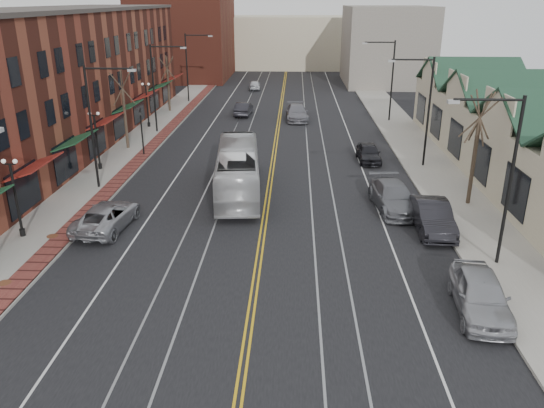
# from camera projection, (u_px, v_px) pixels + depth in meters

# --- Properties ---
(ground) EXTENTS (160.00, 160.00, 0.00)m
(ground) POSITION_uv_depth(u_px,v_px,m) (248.00, 332.00, 20.46)
(ground) COLOR black
(ground) RESTS_ON ground
(sidewalk_left) EXTENTS (4.00, 120.00, 0.15)m
(sidewalk_left) POSITION_uv_depth(u_px,v_px,m) (111.00, 170.00, 39.55)
(sidewalk_left) COLOR gray
(sidewalk_left) RESTS_ON ground
(sidewalk_right) EXTENTS (4.00, 120.00, 0.15)m
(sidewalk_right) POSITION_uv_depth(u_px,v_px,m) (436.00, 174.00, 38.57)
(sidewalk_right) COLOR gray
(sidewalk_right) RESTS_ON ground
(building_left) EXTENTS (10.00, 50.00, 11.00)m
(building_left) POSITION_uv_depth(u_px,v_px,m) (49.00, 82.00, 44.38)
(building_left) COLOR maroon
(building_left) RESTS_ON ground
(building_right) EXTENTS (8.00, 36.00, 4.60)m
(building_right) POSITION_uv_depth(u_px,v_px,m) (525.00, 145.00, 37.52)
(building_right) COLOR #C0B194
(building_right) RESTS_ON ground
(backdrop_left) EXTENTS (14.00, 18.00, 14.00)m
(backdrop_left) POSITION_uv_depth(u_px,v_px,m) (185.00, 32.00, 83.76)
(backdrop_left) COLOR maroon
(backdrop_left) RESTS_ON ground
(backdrop_mid) EXTENTS (22.00, 14.00, 9.00)m
(backdrop_mid) POSITION_uv_depth(u_px,v_px,m) (287.00, 42.00, 97.98)
(backdrop_mid) COLOR #C0B194
(backdrop_mid) RESTS_ON ground
(backdrop_right) EXTENTS (12.00, 16.00, 11.00)m
(backdrop_right) POSITION_uv_depth(u_px,v_px,m) (386.00, 46.00, 78.39)
(backdrop_right) COLOR slate
(backdrop_right) RESTS_ON ground
(streetlight_l_1) EXTENTS (3.33, 0.25, 8.00)m
(streetlight_l_1) POSITION_uv_depth(u_px,v_px,m) (97.00, 115.00, 33.99)
(streetlight_l_1) COLOR black
(streetlight_l_1) RESTS_ON sidewalk_left
(streetlight_l_2) EXTENTS (3.33, 0.25, 8.00)m
(streetlight_l_2) POSITION_uv_depth(u_px,v_px,m) (158.00, 80.00, 48.89)
(streetlight_l_2) COLOR black
(streetlight_l_2) RESTS_ON sidewalk_left
(streetlight_l_3) EXTENTS (3.33, 0.25, 8.00)m
(streetlight_l_3) POSITION_uv_depth(u_px,v_px,m) (190.00, 61.00, 63.79)
(streetlight_l_3) COLOR black
(streetlight_l_3) RESTS_ON sidewalk_left
(streetlight_r_0) EXTENTS (3.33, 0.25, 8.00)m
(streetlight_r_0) POSITION_uv_depth(u_px,v_px,m) (503.00, 165.00, 23.78)
(streetlight_r_0) COLOR black
(streetlight_r_0) RESTS_ON sidewalk_right
(streetlight_r_1) EXTENTS (3.33, 0.25, 8.00)m
(streetlight_r_1) POSITION_uv_depth(u_px,v_px,m) (423.00, 101.00, 38.68)
(streetlight_r_1) COLOR black
(streetlight_r_1) RESTS_ON sidewalk_right
(streetlight_r_2) EXTENTS (3.33, 0.25, 8.00)m
(streetlight_r_2) POSITION_uv_depth(u_px,v_px,m) (388.00, 72.00, 53.58)
(streetlight_r_2) COLOR black
(streetlight_r_2) RESTS_ON sidewalk_right
(lamppost_l_1) EXTENTS (0.84, 0.28, 4.27)m
(lamppost_l_1) POSITION_uv_depth(u_px,v_px,m) (16.00, 200.00, 27.63)
(lamppost_l_1) COLOR black
(lamppost_l_1) RESTS_ON sidewalk_left
(lamppost_l_2) EXTENTS (0.84, 0.28, 4.27)m
(lamppost_l_2) POSITION_uv_depth(u_px,v_px,m) (97.00, 142.00, 38.81)
(lamppost_l_2) COLOR black
(lamppost_l_2) RESTS_ON sidewalk_left
(lamppost_l_3) EXTENTS (0.84, 0.28, 4.27)m
(lamppost_l_3) POSITION_uv_depth(u_px,v_px,m) (147.00, 106.00, 51.84)
(lamppost_l_3) COLOR black
(lamppost_l_3) RESTS_ON sidewalk_left
(tree_left_near) EXTENTS (1.78, 1.37, 6.48)m
(tree_left_near) POSITION_uv_depth(u_px,v_px,m) (124.00, 108.00, 43.91)
(tree_left_near) COLOR #382B21
(tree_left_near) RESTS_ON sidewalk_left
(tree_left_far) EXTENTS (1.66, 1.28, 6.02)m
(tree_left_far) POSITION_uv_depth(u_px,v_px,m) (168.00, 83.00, 58.89)
(tree_left_far) COLOR #382B21
(tree_left_far) RESTS_ON sidewalk_left
(tree_right_mid) EXTENTS (1.90, 1.46, 6.93)m
(tree_right_mid) POSITION_uv_depth(u_px,v_px,m) (476.00, 147.00, 31.63)
(tree_right_mid) COLOR #382B21
(tree_right_mid) RESTS_ON sidewalk_right
(manhole_mid) EXTENTS (0.60, 0.60, 0.02)m
(manhole_mid) POSITION_uv_depth(u_px,v_px,m) (4.00, 283.00, 23.65)
(manhole_mid) COLOR #592D19
(manhole_mid) RESTS_ON sidewalk_left
(manhole_far) EXTENTS (0.60, 0.60, 0.02)m
(manhole_far) POSITION_uv_depth(u_px,v_px,m) (52.00, 236.00, 28.31)
(manhole_far) COLOR #592D19
(manhole_far) RESTS_ON sidewalk_left
(traffic_signal) EXTENTS (0.18, 0.15, 3.80)m
(traffic_signal) POSITION_uv_depth(u_px,v_px,m) (142.00, 128.00, 42.39)
(traffic_signal) COLOR black
(traffic_signal) RESTS_ON sidewalk_left
(transit_bus) EXTENTS (3.60, 11.31, 3.10)m
(transit_bus) POSITION_uv_depth(u_px,v_px,m) (238.00, 170.00, 34.59)
(transit_bus) COLOR silver
(transit_bus) RESTS_ON ground
(parked_suv) EXTENTS (2.88, 5.41, 1.45)m
(parked_suv) POSITION_uv_depth(u_px,v_px,m) (107.00, 216.00, 29.41)
(parked_suv) COLOR #9D9EA4
(parked_suv) RESTS_ON ground
(parked_car_a) EXTENTS (2.44, 5.07, 1.67)m
(parked_car_a) POSITION_uv_depth(u_px,v_px,m) (481.00, 294.00, 21.45)
(parked_car_a) COLOR #9E9FA5
(parked_car_a) RESTS_ON ground
(parked_car_b) EXTENTS (1.88, 5.10, 1.67)m
(parked_car_b) POSITION_uv_depth(u_px,v_px,m) (432.00, 217.00, 29.05)
(parked_car_b) COLOR black
(parked_car_b) RESTS_ON ground
(parked_car_c) EXTENTS (2.76, 5.74, 1.61)m
(parked_car_c) POSITION_uv_depth(u_px,v_px,m) (393.00, 197.00, 32.08)
(parked_car_c) COLOR slate
(parked_car_c) RESTS_ON ground
(parked_car_d) EXTENTS (1.76, 4.19, 1.42)m
(parked_car_d) POSITION_uv_depth(u_px,v_px,m) (369.00, 153.00, 41.58)
(parked_car_d) COLOR black
(parked_car_d) RESTS_ON ground
(distant_car_left) EXTENTS (1.80, 4.46, 1.44)m
(distant_car_left) POSITION_uv_depth(u_px,v_px,m) (244.00, 109.00, 58.03)
(distant_car_left) COLOR black
(distant_car_left) RESTS_ON ground
(distant_car_right) EXTENTS (2.52, 5.58, 1.59)m
(distant_car_right) POSITION_uv_depth(u_px,v_px,m) (297.00, 113.00, 55.75)
(distant_car_right) COLOR slate
(distant_car_right) RESTS_ON ground
(distant_car_far) EXTENTS (1.79, 3.95, 1.31)m
(distant_car_far) POSITION_uv_depth(u_px,v_px,m) (255.00, 85.00, 74.51)
(distant_car_far) COLOR silver
(distant_car_far) RESTS_ON ground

